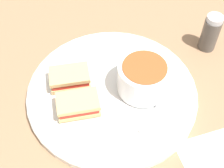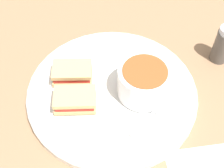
% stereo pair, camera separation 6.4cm
% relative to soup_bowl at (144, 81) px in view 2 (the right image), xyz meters
% --- Properties ---
extents(ground_plane, '(2.40, 2.40, 0.00)m').
position_rel_soup_bowl_xyz_m(ground_plane, '(-0.01, 0.06, -0.05)').
color(ground_plane, '#8E6B4C').
extents(plate, '(0.36, 0.36, 0.02)m').
position_rel_soup_bowl_xyz_m(plate, '(-0.01, 0.06, -0.04)').
color(plate, white).
rests_on(plate, ground_plane).
extents(soup_bowl, '(0.11, 0.11, 0.07)m').
position_rel_soup_bowl_xyz_m(soup_bowl, '(0.00, 0.00, 0.00)').
color(soup_bowl, white).
rests_on(soup_bowl, plate).
extents(spoon, '(0.10, 0.06, 0.01)m').
position_rel_soup_bowl_xyz_m(spoon, '(-0.04, -0.03, -0.03)').
color(spoon, silver).
rests_on(spoon, plate).
extents(sandwich_half_near, '(0.07, 0.09, 0.03)m').
position_rel_soup_bowl_xyz_m(sandwich_half_near, '(0.01, 0.15, -0.02)').
color(sandwich_half_near, tan).
rests_on(sandwich_half_near, plate).
extents(sandwich_half_far, '(0.07, 0.09, 0.03)m').
position_rel_soup_bowl_xyz_m(sandwich_half_far, '(-0.06, 0.13, -0.02)').
color(sandwich_half_far, tan).
rests_on(sandwich_half_far, plate).
extents(salt_shaker, '(0.04, 0.04, 0.09)m').
position_rel_soup_bowl_xyz_m(salt_shaker, '(0.15, -0.16, -0.01)').
color(salt_shaker, '#4C4742').
rests_on(salt_shaker, ground_plane).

